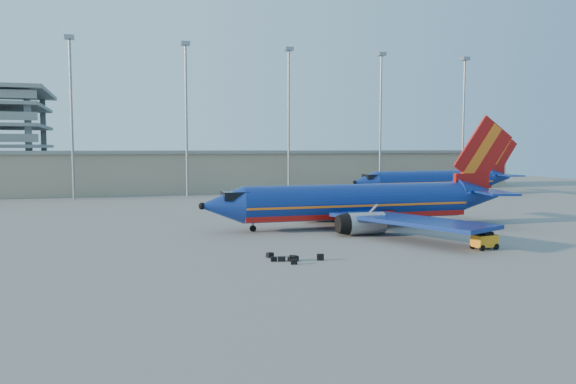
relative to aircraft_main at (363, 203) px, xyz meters
name	(u,v)px	position (x,y,z in m)	size (l,w,h in m)	color
ground	(285,229)	(-9.23, 0.99, -2.81)	(220.00, 220.00, 0.00)	slate
terminal_building	(250,170)	(0.77, 58.99, 1.51)	(122.00, 16.00, 8.50)	gray
light_mast_row	(239,103)	(-4.23, 46.99, 14.75)	(101.60, 1.60, 28.65)	gray
aircraft_main	(363,203)	(0.00, 0.00, 0.00)	(38.81, 37.34, 13.14)	navy
aircraft_second	(437,180)	(32.24, 35.50, 0.04)	(36.65, 14.27, 12.41)	navy
baggage_tug	(484,240)	(4.46, -16.31, -1.96)	(2.43, 1.68, 1.62)	orange
luggage_pile	(290,258)	(-13.97, -15.90, -2.60)	(4.34, 3.78, 0.53)	black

